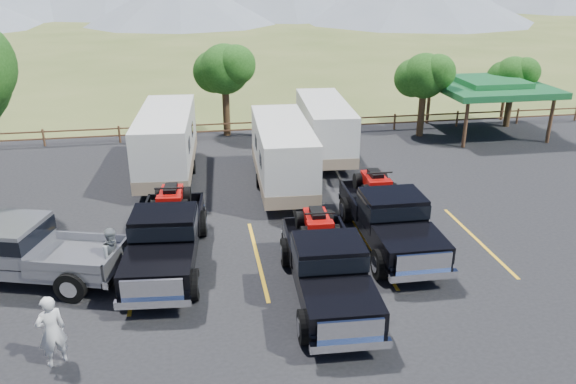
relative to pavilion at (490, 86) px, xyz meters
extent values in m
plane|color=#435323|center=(-13.00, -17.00, -2.79)|extent=(320.00, 320.00, 0.00)
cube|color=black|center=(-13.00, -14.00, -2.77)|extent=(44.00, 34.00, 0.04)
cube|color=gold|center=(-19.00, -13.00, -2.74)|extent=(0.12, 5.50, 0.01)
cube|color=gold|center=(-15.00, -13.00, -2.74)|extent=(0.12, 5.50, 0.01)
cube|color=gold|center=(-11.00, -13.00, -2.74)|extent=(0.12, 5.50, 0.01)
cube|color=gold|center=(-7.00, -13.00, -2.74)|extent=(0.12, 5.50, 0.01)
cylinder|color=#321E13|center=(-4.00, 0.00, -1.39)|extent=(0.39, 0.39, 2.80)
sphere|color=#174010|center=(-4.00, 0.00, 0.71)|extent=(2.52, 2.52, 2.52)
sphere|color=#174010|center=(-3.46, -0.45, 0.98)|extent=(1.98, 1.98, 1.98)
sphere|color=#174010|center=(-4.50, 0.40, 0.53)|extent=(2.16, 2.16, 2.16)
cylinder|color=#321E13|center=(2.00, 1.00, -1.53)|extent=(0.38, 0.38, 2.52)
sphere|color=#174010|center=(2.00, 1.00, 0.36)|extent=(2.24, 2.24, 2.24)
sphere|color=#174010|center=(2.48, 0.60, 0.60)|extent=(1.76, 1.76, 1.76)
sphere|color=#174010|center=(1.55, 1.35, 0.20)|extent=(1.92, 1.92, 1.92)
cylinder|color=#321E13|center=(-15.00, 2.00, -1.25)|extent=(0.41, 0.41, 3.08)
sphere|color=#174010|center=(-15.00, 2.00, 1.06)|extent=(2.80, 2.80, 2.80)
sphere|color=#174010|center=(-14.40, 1.50, 1.36)|extent=(2.20, 2.20, 2.20)
sphere|color=#174010|center=(-15.56, 2.44, 0.86)|extent=(2.40, 2.40, 2.40)
cylinder|color=brown|center=(-25.00, 1.50, -2.29)|extent=(0.12, 0.12, 1.00)
cylinder|color=brown|center=(-21.00, 1.50, -2.29)|extent=(0.12, 0.12, 1.00)
cylinder|color=brown|center=(-17.00, 1.50, -2.29)|extent=(0.12, 0.12, 1.00)
cylinder|color=brown|center=(-13.00, 1.50, -2.29)|extent=(0.12, 0.12, 1.00)
cylinder|color=brown|center=(-9.00, 1.50, -2.29)|extent=(0.12, 0.12, 1.00)
cylinder|color=brown|center=(-5.00, 1.50, -2.29)|extent=(0.12, 0.12, 1.00)
cylinder|color=brown|center=(-1.00, 1.50, -2.29)|extent=(0.12, 0.12, 1.00)
cylinder|color=brown|center=(3.00, 1.50, -2.29)|extent=(0.12, 0.12, 1.00)
cylinder|color=brown|center=(7.00, 1.50, -2.29)|extent=(0.12, 0.12, 1.00)
cube|color=brown|center=(-11.00, 1.50, -2.34)|extent=(36.00, 0.06, 0.08)
cube|color=brown|center=(-11.00, 1.50, -1.94)|extent=(36.00, 0.06, 0.08)
cylinder|color=brown|center=(-2.50, -2.50, -1.49)|extent=(0.20, 0.20, 2.60)
cylinder|color=brown|center=(-2.50, 2.50, -1.49)|extent=(0.20, 0.20, 2.60)
cylinder|color=brown|center=(2.50, -2.50, -1.49)|extent=(0.20, 0.20, 2.60)
cylinder|color=brown|center=(2.50, 2.50, -1.49)|extent=(0.20, 0.20, 2.60)
cube|color=#1B6132|center=(0.00, 0.00, -0.04)|extent=(6.20, 6.20, 0.35)
cube|color=#1B6132|center=(0.00, 0.00, 0.26)|extent=(3.50, 3.50, 0.35)
cube|color=black|center=(-17.98, -12.94, -2.08)|extent=(2.50, 6.23, 0.38)
cube|color=black|center=(-18.16, -14.98, -1.68)|extent=(2.21, 2.10, 0.53)
cube|color=black|center=(-17.99, -13.07, -1.31)|extent=(2.15, 1.84, 1.07)
cube|color=black|center=(-17.99, -13.07, -1.15)|extent=(2.19, 1.90, 0.48)
cube|color=black|center=(-17.80, -11.03, -1.78)|extent=(2.27, 2.73, 0.59)
cube|color=silver|center=(-18.26, -16.06, -1.73)|extent=(1.71, 0.24, 0.59)
cube|color=silver|center=(-18.26, -16.13, -2.14)|extent=(2.10, 0.38, 0.23)
cube|color=silver|center=(-17.69, -9.75, -2.14)|extent=(2.10, 0.36, 0.23)
cylinder|color=black|center=(-19.16, -14.96, -2.27)|extent=(0.40, 0.98, 0.96)
cylinder|color=black|center=(-17.17, -15.13, -2.27)|extent=(0.40, 0.98, 0.96)
cylinder|color=black|center=(-18.79, -10.75, -2.27)|extent=(0.40, 0.98, 0.96)
cylinder|color=black|center=(-16.79, -10.93, -2.27)|extent=(0.40, 0.98, 0.96)
cube|color=#990B08|center=(-17.80, -11.03, -1.06)|extent=(0.87, 1.45, 0.37)
cube|color=black|center=(-17.80, -11.03, -0.80)|extent=(0.50, 0.83, 0.19)
cube|color=#990B08|center=(-17.86, -11.61, -0.96)|extent=(0.88, 0.45, 0.23)
cylinder|color=black|center=(-17.85, -11.51, -0.58)|extent=(0.96, 0.15, 0.06)
cylinder|color=black|center=(-18.33, -11.57, -1.28)|extent=(0.33, 0.62, 0.60)
cylinder|color=black|center=(-17.38, -11.66, -1.28)|extent=(0.33, 0.62, 0.60)
cylinder|color=black|center=(-18.23, -10.40, -1.28)|extent=(0.33, 0.62, 0.60)
cylinder|color=black|center=(-17.27, -10.49, -1.28)|extent=(0.33, 0.62, 0.60)
cube|color=black|center=(-13.24, -15.69, -2.09)|extent=(2.19, 6.02, 0.37)
cube|color=black|center=(-13.33, -17.69, -1.71)|extent=(2.08, 1.97, 0.52)
cube|color=black|center=(-13.24, -15.81, -1.34)|extent=(2.03, 1.71, 1.04)
cube|color=black|center=(-13.24, -15.81, -1.19)|extent=(2.08, 1.78, 0.47)
cube|color=black|center=(-13.15, -13.82, -1.81)|extent=(2.11, 2.59, 0.57)
cube|color=silver|center=(-13.38, -18.75, -1.76)|extent=(1.67, 0.16, 0.57)
cube|color=silver|center=(-13.38, -18.81, -2.15)|extent=(2.05, 0.28, 0.23)
cube|color=silver|center=(-13.09, -12.57, -2.15)|extent=(2.05, 0.26, 0.23)
cylinder|color=black|center=(-14.31, -17.70, -2.28)|extent=(0.36, 0.95, 0.94)
cylinder|color=black|center=(-12.36, -17.79, -2.28)|extent=(0.36, 0.95, 0.94)
cylinder|color=black|center=(-14.12, -13.58, -2.28)|extent=(0.36, 0.95, 0.94)
cylinder|color=black|center=(-12.16, -13.68, -2.28)|extent=(0.36, 0.95, 0.94)
cube|color=#990B08|center=(-13.15, -13.82, -1.10)|extent=(0.79, 1.39, 0.36)
cube|color=black|center=(-13.15, -13.82, -0.84)|extent=(0.45, 0.80, 0.19)
cube|color=#990B08|center=(-13.18, -14.39, -1.00)|extent=(0.85, 0.40, 0.23)
cylinder|color=black|center=(-13.17, -14.28, -0.63)|extent=(0.94, 0.11, 0.06)
cylinder|color=black|center=(-13.64, -14.37, -1.31)|extent=(0.30, 0.60, 0.58)
cylinder|color=black|center=(-12.71, -14.41, -1.31)|extent=(0.30, 0.60, 0.58)
cylinder|color=black|center=(-13.59, -13.22, -1.31)|extent=(0.30, 0.60, 0.58)
cylinder|color=black|center=(-12.65, -13.27, -1.31)|extent=(0.30, 0.60, 0.58)
cube|color=black|center=(-10.30, -12.77, -2.07)|extent=(2.09, 6.18, 0.39)
cube|color=black|center=(-10.33, -14.84, -1.67)|extent=(2.10, 1.97, 0.54)
cube|color=black|center=(-10.30, -12.90, -1.29)|extent=(2.05, 1.72, 1.08)
cube|color=black|center=(-10.30, -12.90, -1.13)|extent=(2.10, 1.78, 0.48)
cube|color=black|center=(-10.26, -10.83, -1.77)|extent=(2.11, 2.62, 0.59)
cube|color=silver|center=(-10.35, -15.94, -1.72)|extent=(1.73, 0.12, 0.59)
cube|color=silver|center=(-10.35, -16.00, -2.13)|extent=(2.12, 0.23, 0.24)
cube|color=silver|center=(-10.24, -9.54, -2.13)|extent=(2.12, 0.21, 0.24)
cylinder|color=black|center=(-11.35, -14.89, -2.26)|extent=(0.34, 0.98, 0.97)
cylinder|color=black|center=(-9.32, -14.92, -2.26)|extent=(0.34, 0.98, 0.97)
cylinder|color=black|center=(-11.27, -10.62, -2.26)|extent=(0.34, 0.98, 0.97)
cylinder|color=black|center=(-9.25, -10.65, -2.26)|extent=(0.34, 0.98, 0.97)
cube|color=#990B08|center=(-10.26, -10.83, -1.04)|extent=(0.78, 1.41, 0.38)
cube|color=black|center=(-10.26, -10.83, -0.78)|extent=(0.44, 0.82, 0.19)
cube|color=#990B08|center=(-10.27, -11.42, -0.94)|extent=(0.87, 0.39, 0.24)
cylinder|color=black|center=(-10.27, -11.31, -0.56)|extent=(0.97, 0.08, 0.06)
cylinder|color=black|center=(-10.76, -11.41, -1.26)|extent=(0.29, 0.61, 0.60)
cylinder|color=black|center=(-9.79, -11.43, -1.26)|extent=(0.29, 0.61, 0.60)
cylinder|color=black|center=(-10.74, -10.23, -1.26)|extent=(0.29, 0.61, 0.60)
cylinder|color=black|center=(-9.77, -10.24, -1.26)|extent=(0.29, 0.61, 0.60)
cube|color=silver|center=(-18.15, -4.44, -0.94)|extent=(2.73, 7.26, 2.57)
cube|color=gray|center=(-18.15, -4.44, -1.94)|extent=(2.76, 7.30, 0.57)
cube|color=black|center=(-19.41, -6.14, -0.68)|extent=(0.07, 0.86, 0.57)
cube|color=black|center=(-17.11, -6.29, -0.68)|extent=(0.07, 0.86, 0.57)
cylinder|color=black|center=(-19.20, -4.09, -2.41)|extent=(0.28, 0.68, 0.67)
cylinder|color=black|center=(-17.06, -4.22, -2.41)|extent=(0.28, 0.68, 0.67)
cube|color=black|center=(-18.43, -8.85, -2.27)|extent=(0.22, 1.71, 0.10)
cube|color=silver|center=(-13.14, -6.85, -1.01)|extent=(2.47, 6.95, 2.47)
cube|color=gray|center=(-13.14, -6.85, -1.97)|extent=(2.50, 6.99, 0.55)
cube|color=black|center=(-14.32, -8.52, -0.76)|extent=(0.05, 0.82, 0.55)
cube|color=black|center=(-12.10, -8.61, -0.76)|extent=(0.05, 0.82, 0.55)
cylinder|color=black|center=(-14.16, -6.53, -2.43)|extent=(0.25, 0.65, 0.64)
cylinder|color=black|center=(-12.10, -6.61, -2.43)|extent=(0.25, 0.65, 0.64)
cube|color=black|center=(-13.31, -11.10, -2.29)|extent=(0.18, 1.65, 0.09)
cube|color=silver|center=(-10.35, -2.90, -1.06)|extent=(2.56, 6.79, 2.40)
cube|color=gray|center=(-10.35, -2.90, -1.99)|extent=(2.58, 6.82, 0.53)
cube|color=black|center=(-11.54, -4.49, -0.82)|extent=(0.07, 0.80, 0.53)
cube|color=black|center=(-9.39, -4.63, -0.82)|extent=(0.07, 0.80, 0.53)
cylinder|color=black|center=(-11.34, -2.57, -2.44)|extent=(0.26, 0.63, 0.62)
cylinder|color=black|center=(-9.34, -2.69, -2.44)|extent=(0.26, 0.63, 0.62)
cube|color=black|center=(-10.62, -7.02, -2.30)|extent=(0.21, 1.60, 0.09)
cube|color=gray|center=(-22.43, -13.09, -2.08)|extent=(6.36, 3.62, 0.38)
cube|color=gray|center=(-22.55, -13.05, -1.31)|extent=(2.16, 2.39, 1.06)
cube|color=black|center=(-22.55, -13.05, -1.15)|extent=(2.24, 2.45, 0.48)
cube|color=gray|center=(-20.60, -13.64, -1.79)|extent=(3.03, 2.69, 0.58)
cube|color=silver|center=(-19.38, -14.01, -2.14)|extent=(0.76, 2.04, 0.23)
cylinder|color=black|center=(-20.13, -12.74, -2.27)|extent=(1.01, 0.58, 0.96)
cylinder|color=black|center=(-20.70, -14.65, -2.27)|extent=(1.01, 0.58, 0.96)
imported|color=silver|center=(-20.58, -17.50, -1.78)|extent=(0.84, 0.76, 1.93)
imported|color=slate|center=(-19.51, -13.78, -1.82)|extent=(1.13, 1.07, 1.85)
camera|label=1|loc=(-16.79, -29.69, 6.53)|focal=35.00mm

